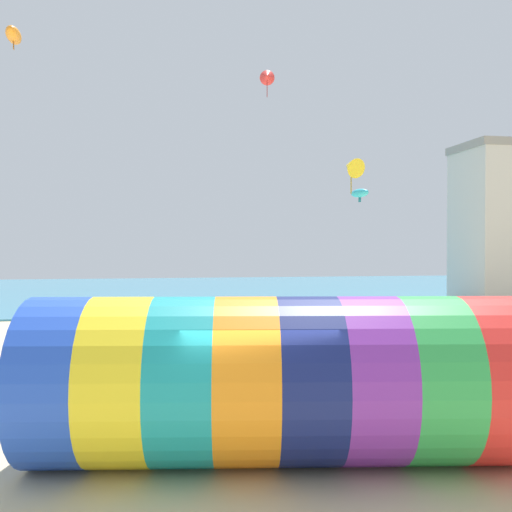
{
  "coord_description": "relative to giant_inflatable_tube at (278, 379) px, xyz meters",
  "views": [
    {
      "loc": [
        -1.66,
        -9.76,
        3.8
      ],
      "look_at": [
        0.48,
        2.06,
        3.63
      ],
      "focal_mm": 40.0,
      "sensor_mm": 36.0,
      "label": 1
    }
  ],
  "objects": [
    {
      "name": "kite_yellow_delta",
      "position": [
        3.38,
        5.64,
        4.64
      ],
      "size": [
        0.7,
        0.8,
        1.12
      ],
      "color": "yellow"
    },
    {
      "name": "giant_inflatable_tube",
      "position": [
        0.0,
        0.0,
        0.0
      ],
      "size": [
        8.94,
        4.21,
        2.94
      ],
      "color": "blue",
      "rests_on": "ground"
    },
    {
      "name": "ground_plane",
      "position": [
        -0.51,
        -0.06,
        -1.47
      ],
      "size": [
        120.0,
        120.0,
        0.0
      ],
      "primitive_type": "plane",
      "color": "#CCBA8C"
    },
    {
      "name": "bystander_near_water",
      "position": [
        -4.94,
        13.81,
        -0.65
      ],
      "size": [
        0.42,
        0.37,
        1.63
      ],
      "color": "#383D56",
      "rests_on": "ground"
    },
    {
      "name": "kite_red_delta",
      "position": [
        2.72,
        14.45,
        9.76
      ],
      "size": [
        0.79,
        0.85,
        1.25
      ],
      "color": "red"
    },
    {
      "name": "sea",
      "position": [
        -0.51,
        41.5,
        -1.42
      ],
      "size": [
        120.0,
        40.0,
        0.1
      ],
      "primitive_type": "cube",
      "color": "teal",
      "rests_on": "ground"
    },
    {
      "name": "kite_orange_parafoil",
      "position": [
        -6.66,
        10.11,
        9.33
      ],
      "size": [
        0.72,
        1.39,
        0.73
      ],
      "color": "orange"
    },
    {
      "name": "kite_cyan_parafoil",
      "position": [
        7.45,
        15.79,
        4.93
      ],
      "size": [
        0.87,
        1.34,
        0.68
      ],
      "color": "#2DB2C6"
    }
  ]
}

